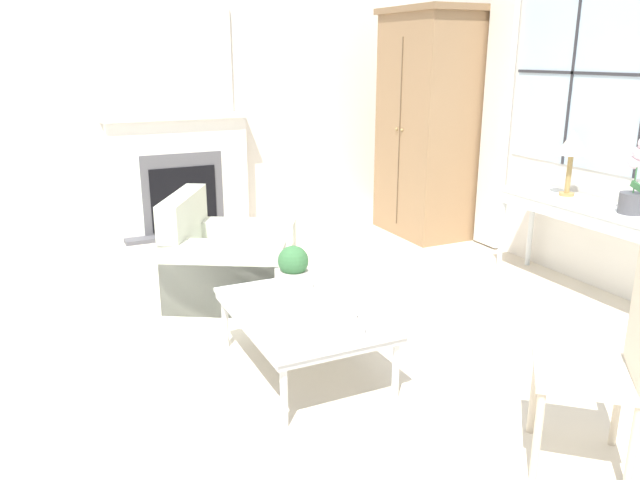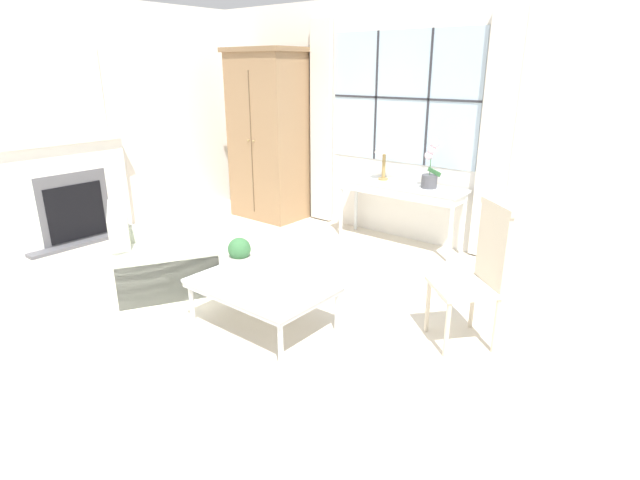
{
  "view_description": "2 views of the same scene",
  "coord_description": "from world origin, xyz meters",
  "px_view_note": "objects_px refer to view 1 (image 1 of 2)",
  "views": [
    {
      "loc": [
        3.46,
        -1.06,
        1.82
      ],
      "look_at": [
        0.17,
        0.5,
        0.73
      ],
      "focal_mm": 35.0,
      "sensor_mm": 36.0,
      "label": 1
    },
    {
      "loc": [
        3.03,
        -2.25,
        2.02
      ],
      "look_at": [
        0.61,
        0.74,
        0.68
      ],
      "focal_mm": 28.0,
      "sensor_mm": 36.0,
      "label": 2
    }
  ],
  "objects_px": {
    "fireplace": "(179,163)",
    "potted_orchid": "(635,185)",
    "potted_plant_small": "(293,267)",
    "table_lamp": "(572,146)",
    "side_chair_wooden": "(616,346)",
    "armoire": "(426,124)",
    "coffee_table": "(303,315)",
    "console_table": "(588,214)",
    "pillar_candle": "(357,328)",
    "armchair_upholstered": "(228,265)"
  },
  "relations": [
    {
      "from": "fireplace",
      "to": "potted_orchid",
      "type": "xyz_separation_m",
      "value": [
        3.46,
        2.39,
        0.2
      ]
    },
    {
      "from": "potted_orchid",
      "to": "potted_plant_small",
      "type": "bearing_deg",
      "value": -102.55
    },
    {
      "from": "table_lamp",
      "to": "side_chair_wooden",
      "type": "xyz_separation_m",
      "value": [
        1.86,
        -1.62,
        -0.53
      ]
    },
    {
      "from": "armoire",
      "to": "side_chair_wooden",
      "type": "relative_size",
      "value": 2.06
    },
    {
      "from": "coffee_table",
      "to": "fireplace",
      "type": "bearing_deg",
      "value": 178.85
    },
    {
      "from": "potted_plant_small",
      "to": "table_lamp",
      "type": "bearing_deg",
      "value": 92.27
    },
    {
      "from": "fireplace",
      "to": "coffee_table",
      "type": "height_order",
      "value": "fireplace"
    },
    {
      "from": "console_table",
      "to": "potted_plant_small",
      "type": "xyz_separation_m",
      "value": [
        -0.16,
        -2.36,
        -0.13
      ]
    },
    {
      "from": "table_lamp",
      "to": "potted_orchid",
      "type": "xyz_separation_m",
      "value": [
        0.62,
        -0.03,
        -0.19
      ]
    },
    {
      "from": "armoire",
      "to": "pillar_candle",
      "type": "relative_size",
      "value": 19.33
    },
    {
      "from": "console_table",
      "to": "potted_orchid",
      "type": "relative_size",
      "value": 2.83
    },
    {
      "from": "table_lamp",
      "to": "side_chair_wooden",
      "type": "height_order",
      "value": "table_lamp"
    },
    {
      "from": "fireplace",
      "to": "potted_plant_small",
      "type": "distance_m",
      "value": 2.94
    },
    {
      "from": "side_chair_wooden",
      "to": "potted_plant_small",
      "type": "height_order",
      "value": "side_chair_wooden"
    },
    {
      "from": "side_chair_wooden",
      "to": "table_lamp",
      "type": "bearing_deg",
      "value": 138.92
    },
    {
      "from": "armchair_upholstered",
      "to": "pillar_candle",
      "type": "distance_m",
      "value": 1.8
    },
    {
      "from": "potted_orchid",
      "to": "pillar_candle",
      "type": "bearing_deg",
      "value": -83.07
    },
    {
      "from": "side_chair_wooden",
      "to": "coffee_table",
      "type": "distance_m",
      "value": 1.67
    },
    {
      "from": "table_lamp",
      "to": "potted_orchid",
      "type": "distance_m",
      "value": 0.65
    },
    {
      "from": "console_table",
      "to": "armchair_upholstered",
      "type": "distance_m",
      "value": 2.77
    },
    {
      "from": "fireplace",
      "to": "side_chair_wooden",
      "type": "bearing_deg",
      "value": 9.67
    },
    {
      "from": "side_chair_wooden",
      "to": "coffee_table",
      "type": "xyz_separation_m",
      "value": [
        -1.41,
        -0.87,
        -0.25
      ]
    },
    {
      "from": "coffee_table",
      "to": "potted_plant_small",
      "type": "relative_size",
      "value": 4.08
    },
    {
      "from": "armchair_upholstered",
      "to": "fireplace",
      "type": "bearing_deg",
      "value": 176.7
    },
    {
      "from": "potted_orchid",
      "to": "table_lamp",
      "type": "bearing_deg",
      "value": 176.8
    },
    {
      "from": "fireplace",
      "to": "table_lamp",
      "type": "xyz_separation_m",
      "value": [
        2.84,
        2.42,
        0.39
      ]
    },
    {
      "from": "potted_orchid",
      "to": "coffee_table",
      "type": "distance_m",
      "value": 2.53
    },
    {
      "from": "console_table",
      "to": "armoire",
      "type": "bearing_deg",
      "value": -177.38
    },
    {
      "from": "console_table",
      "to": "table_lamp",
      "type": "height_order",
      "value": "table_lamp"
    },
    {
      "from": "armoire",
      "to": "potted_orchid",
      "type": "height_order",
      "value": "armoire"
    },
    {
      "from": "fireplace",
      "to": "console_table",
      "type": "distance_m",
      "value": 3.91
    },
    {
      "from": "table_lamp",
      "to": "armchair_upholstered",
      "type": "relative_size",
      "value": 0.43
    },
    {
      "from": "side_chair_wooden",
      "to": "coffee_table",
      "type": "relative_size",
      "value": 1.0
    },
    {
      "from": "armoire",
      "to": "pillar_candle",
      "type": "xyz_separation_m",
      "value": [
        2.69,
        -2.25,
        -0.69
      ]
    },
    {
      "from": "coffee_table",
      "to": "potted_plant_small",
      "type": "distance_m",
      "value": 0.4
    },
    {
      "from": "side_chair_wooden",
      "to": "pillar_candle",
      "type": "height_order",
      "value": "side_chair_wooden"
    },
    {
      "from": "table_lamp",
      "to": "pillar_candle",
      "type": "bearing_deg",
      "value": -69.15
    },
    {
      "from": "armchair_upholstered",
      "to": "potted_plant_small",
      "type": "xyz_separation_m",
      "value": [
        0.97,
        0.14,
        0.27
      ]
    },
    {
      "from": "coffee_table",
      "to": "console_table",
      "type": "bearing_deg",
      "value": 94.44
    },
    {
      "from": "table_lamp",
      "to": "coffee_table",
      "type": "bearing_deg",
      "value": -79.74
    },
    {
      "from": "fireplace",
      "to": "potted_orchid",
      "type": "relative_size",
      "value": 4.2
    },
    {
      "from": "armoire",
      "to": "armchair_upholstered",
      "type": "bearing_deg",
      "value": -69.43
    },
    {
      "from": "armoire",
      "to": "pillar_candle",
      "type": "distance_m",
      "value": 3.57
    },
    {
      "from": "console_table",
      "to": "coffee_table",
      "type": "relative_size",
      "value": 1.4
    },
    {
      "from": "pillar_candle",
      "to": "armoire",
      "type": "bearing_deg",
      "value": 140.1
    },
    {
      "from": "fireplace",
      "to": "potted_orchid",
      "type": "height_order",
      "value": "fireplace"
    },
    {
      "from": "side_chair_wooden",
      "to": "coffee_table",
      "type": "bearing_deg",
      "value": -148.39
    },
    {
      "from": "potted_orchid",
      "to": "potted_plant_small",
      "type": "xyz_separation_m",
      "value": [
        -0.53,
        -2.36,
        -0.42
      ]
    },
    {
      "from": "console_table",
      "to": "potted_orchid",
      "type": "distance_m",
      "value": 0.46
    },
    {
      "from": "table_lamp",
      "to": "coffee_table",
      "type": "xyz_separation_m",
      "value": [
        0.45,
        -2.49,
        -0.78
      ]
    }
  ]
}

